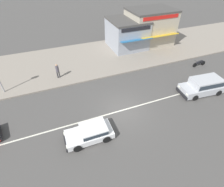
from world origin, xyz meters
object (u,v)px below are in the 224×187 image
object	(u,v)px
minivan_silver_1	(204,85)
hatchback_white_2	(91,132)
shopfront_far_kios	(150,27)
pedestrian_near_clock	(57,70)
motorcycle_1	(199,63)
shopfront_mid_block	(127,33)

from	to	relation	value
minivan_silver_1	hatchback_white_2	distance (m)	11.98
shopfront_far_kios	pedestrian_near_clock	bearing A→B (deg)	-161.57
minivan_silver_1	motorcycle_1	xyz separation A→B (m)	(3.54, 4.21, -0.42)
hatchback_white_2	motorcycle_1	xyz separation A→B (m)	(15.45, 5.46, -0.17)
minivan_silver_1	motorcycle_1	world-z (taller)	minivan_silver_1
shopfront_mid_block	shopfront_far_kios	distance (m)	3.64
minivan_silver_1	hatchback_white_2	xyz separation A→B (m)	(-11.91, -1.25, -0.26)
motorcycle_1	shopfront_far_kios	size ratio (longest dim) A/B	0.29
motorcycle_1	shopfront_far_kios	xyz separation A→B (m)	(-2.36, 8.29, 2.18)
motorcycle_1	shopfront_mid_block	bearing A→B (deg)	125.39
motorcycle_1	shopfront_far_kios	bearing A→B (deg)	105.89
motorcycle_1	shopfront_far_kios	distance (m)	8.89
hatchback_white_2	shopfront_mid_block	world-z (taller)	shopfront_mid_block
hatchback_white_2	pedestrian_near_clock	size ratio (longest dim) A/B	2.17
motorcycle_1	minivan_silver_1	bearing A→B (deg)	-130.05
hatchback_white_2	shopfront_mid_block	size ratio (longest dim) A/B	0.60
hatchback_white_2	shopfront_far_kios	bearing A→B (deg)	46.41
minivan_silver_1	shopfront_mid_block	xyz separation A→B (m)	(-2.42, 12.60, 1.25)
hatchback_white_2	pedestrian_near_clock	bearing A→B (deg)	96.71
pedestrian_near_clock	shopfront_far_kios	size ratio (longest dim) A/B	0.26
hatchback_white_2	motorcycle_1	distance (m)	16.38
minivan_silver_1	shopfront_far_kios	bearing A→B (deg)	84.61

